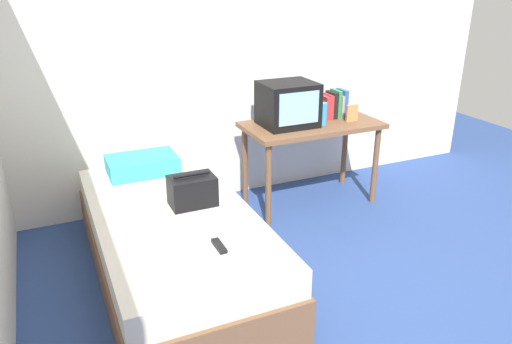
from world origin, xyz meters
TOP-DOWN VIEW (x-y plane):
  - ground_plane at (0.00, 0.00)m, footprint 8.00×8.00m
  - wall_back at (0.00, 2.00)m, footprint 5.20×0.10m
  - bed at (-0.94, 0.84)m, footprint 1.00×2.00m
  - desk at (0.46, 1.48)m, footprint 1.16×0.60m
  - tv at (0.24, 1.51)m, footprint 0.44×0.39m
  - water_bottle at (0.52, 1.41)m, footprint 0.07×0.07m
  - book_row at (0.72, 1.57)m, footprint 0.22×0.16m
  - picture_frame at (0.80, 1.39)m, footprint 0.11×0.02m
  - pillow at (-0.98, 1.57)m, footprint 0.52×0.35m
  - handbag at (-0.79, 0.87)m, footprint 0.30×0.20m
  - magazine at (-1.07, 0.56)m, footprint 0.21×0.29m
  - remote_dark at (-0.82, 0.28)m, footprint 0.04×0.16m
  - remote_silver at (-1.17, 0.91)m, footprint 0.04×0.14m

SIDE VIEW (x-z plane):
  - ground_plane at x=0.00m, z-range 0.00..0.00m
  - bed at x=-0.94m, z-range 0.00..0.49m
  - magazine at x=-1.07m, z-range 0.49..0.50m
  - remote_dark at x=-0.82m, z-range 0.49..0.51m
  - remote_silver at x=-1.17m, z-range 0.49..0.51m
  - pillow at x=-0.98m, z-range 0.49..0.62m
  - handbag at x=-0.79m, z-range 0.48..0.70m
  - desk at x=0.46m, z-range 0.27..1.01m
  - picture_frame at x=0.80m, z-range 0.74..0.88m
  - water_bottle at x=0.52m, z-range 0.74..0.92m
  - book_row at x=0.72m, z-range 0.73..0.97m
  - tv at x=0.24m, z-range 0.74..1.10m
  - wall_back at x=0.00m, z-range 0.00..2.60m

